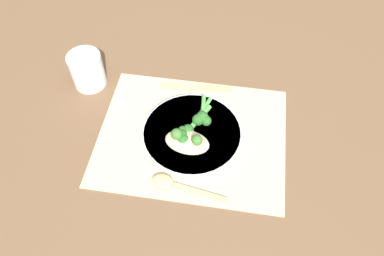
{
  "coord_description": "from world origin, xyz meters",
  "views": [
    {
      "loc": [
        0.08,
        -0.51,
        0.74
      ],
      "look_at": [
        0.0,
        0.0,
        0.03
      ],
      "focal_mm": 35.0,
      "sensor_mm": 36.0,
      "label": 1
    }
  ],
  "objects_px": {
    "plate": "(192,133)",
    "spoon": "(171,183)",
    "chicken_fillet": "(187,142)",
    "broccoli_stalk_rear": "(202,118)",
    "knife": "(196,87)",
    "broccoli_stalk_right": "(189,126)",
    "broccoli_stalk_front": "(184,135)",
    "water_glass": "(87,70)"
  },
  "relations": [
    {
      "from": "broccoli_stalk_right",
      "to": "broccoli_stalk_rear",
      "type": "xyz_separation_m",
      "value": [
        0.03,
        0.03,
        0.0
      ]
    },
    {
      "from": "chicken_fillet",
      "to": "broccoli_stalk_right",
      "type": "relative_size",
      "value": 0.87
    },
    {
      "from": "broccoli_stalk_right",
      "to": "water_glass",
      "type": "distance_m",
      "value": 0.31
    },
    {
      "from": "broccoli_stalk_front",
      "to": "spoon",
      "type": "height_order",
      "value": "broccoli_stalk_front"
    },
    {
      "from": "chicken_fillet",
      "to": "broccoli_stalk_rear",
      "type": "relative_size",
      "value": 1.14
    },
    {
      "from": "water_glass",
      "to": "broccoli_stalk_front",
      "type": "bearing_deg",
      "value": -28.64
    },
    {
      "from": "chicken_fillet",
      "to": "broccoli_stalk_rear",
      "type": "height_order",
      "value": "broccoli_stalk_rear"
    },
    {
      "from": "broccoli_stalk_front",
      "to": "water_glass",
      "type": "relative_size",
      "value": 1.43
    },
    {
      "from": "water_glass",
      "to": "broccoli_stalk_right",
      "type": "bearing_deg",
      "value": -23.46
    },
    {
      "from": "plate",
      "to": "broccoli_stalk_front",
      "type": "xyz_separation_m",
      "value": [
        -0.02,
        -0.02,
        0.02
      ]
    },
    {
      "from": "plate",
      "to": "spoon",
      "type": "height_order",
      "value": "plate"
    },
    {
      "from": "knife",
      "to": "plate",
      "type": "bearing_deg",
      "value": -179.3
    },
    {
      "from": "broccoli_stalk_front",
      "to": "spoon",
      "type": "xyz_separation_m",
      "value": [
        -0.01,
        -0.12,
        -0.02
      ]
    },
    {
      "from": "knife",
      "to": "water_glass",
      "type": "xyz_separation_m",
      "value": [
        -0.28,
        -0.02,
        0.04
      ]
    },
    {
      "from": "broccoli_stalk_rear",
      "to": "knife",
      "type": "height_order",
      "value": "broccoli_stalk_rear"
    },
    {
      "from": "spoon",
      "to": "plate",
      "type": "bearing_deg",
      "value": -0.96
    },
    {
      "from": "plate",
      "to": "spoon",
      "type": "relative_size",
      "value": 1.39
    },
    {
      "from": "plate",
      "to": "knife",
      "type": "height_order",
      "value": "plate"
    },
    {
      "from": "knife",
      "to": "broccoli_stalk_right",
      "type": "bearing_deg",
      "value": 178.08
    },
    {
      "from": "chicken_fillet",
      "to": "broccoli_stalk_right",
      "type": "xyz_separation_m",
      "value": [
        -0.0,
        0.05,
        -0.0
      ]
    },
    {
      "from": "knife",
      "to": "chicken_fillet",
      "type": "bearing_deg",
      "value": 178.24
    },
    {
      "from": "broccoli_stalk_rear",
      "to": "broccoli_stalk_front",
      "type": "bearing_deg",
      "value": 53.95
    },
    {
      "from": "knife",
      "to": "water_glass",
      "type": "distance_m",
      "value": 0.29
    },
    {
      "from": "plate",
      "to": "broccoli_stalk_rear",
      "type": "distance_m",
      "value": 0.04
    },
    {
      "from": "knife",
      "to": "broccoli_stalk_front",
      "type": "bearing_deg",
      "value": 174.88
    },
    {
      "from": "broccoli_stalk_right",
      "to": "broccoli_stalk_rear",
      "type": "bearing_deg",
      "value": -112.5
    },
    {
      "from": "broccoli_stalk_front",
      "to": "water_glass",
      "type": "distance_m",
      "value": 0.32
    },
    {
      "from": "chicken_fillet",
      "to": "spoon",
      "type": "distance_m",
      "value": 0.1
    },
    {
      "from": "broccoli_stalk_rear",
      "to": "spoon",
      "type": "xyz_separation_m",
      "value": [
        -0.04,
        -0.17,
        -0.02
      ]
    },
    {
      "from": "chicken_fillet",
      "to": "water_glass",
      "type": "height_order",
      "value": "water_glass"
    },
    {
      "from": "broccoli_stalk_front",
      "to": "broccoli_stalk_right",
      "type": "xyz_separation_m",
      "value": [
        0.01,
        0.03,
        -0.0
      ]
    },
    {
      "from": "broccoli_stalk_rear",
      "to": "water_glass",
      "type": "xyz_separation_m",
      "value": [
        -0.31,
        0.1,
        0.02
      ]
    },
    {
      "from": "broccoli_stalk_rear",
      "to": "knife",
      "type": "relative_size",
      "value": 0.52
    },
    {
      "from": "chicken_fillet",
      "to": "broccoli_stalk_front",
      "type": "xyz_separation_m",
      "value": [
        -0.01,
        0.02,
        0.0
      ]
    },
    {
      "from": "plate",
      "to": "broccoli_stalk_right",
      "type": "xyz_separation_m",
      "value": [
        -0.01,
        0.01,
        0.02
      ]
    },
    {
      "from": "broccoli_stalk_right",
      "to": "spoon",
      "type": "xyz_separation_m",
      "value": [
        -0.02,
        -0.15,
        -0.02
      ]
    },
    {
      "from": "plate",
      "to": "knife",
      "type": "relative_size",
      "value": 1.26
    },
    {
      "from": "plate",
      "to": "water_glass",
      "type": "distance_m",
      "value": 0.33
    },
    {
      "from": "plate",
      "to": "broccoli_stalk_front",
      "type": "height_order",
      "value": "broccoli_stalk_front"
    },
    {
      "from": "chicken_fillet",
      "to": "broccoli_stalk_front",
      "type": "distance_m",
      "value": 0.02
    },
    {
      "from": "broccoli_stalk_rear",
      "to": "knife",
      "type": "bearing_deg",
      "value": -79.76
    },
    {
      "from": "plate",
      "to": "chicken_fillet",
      "type": "distance_m",
      "value": 0.04
    }
  ]
}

